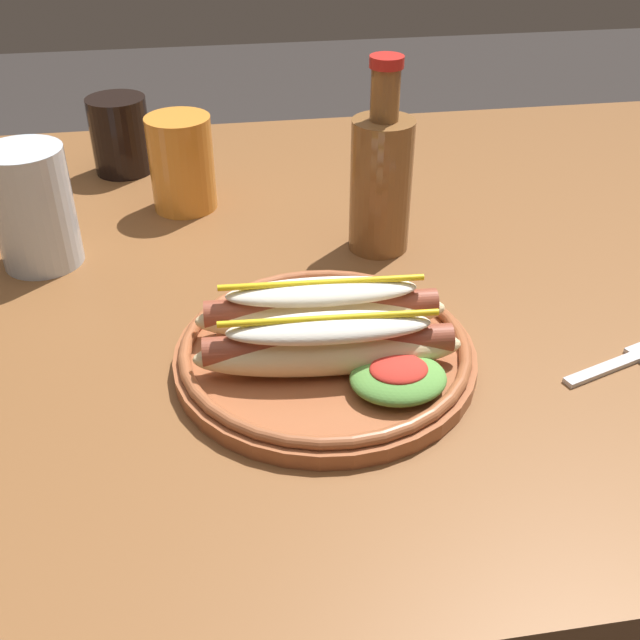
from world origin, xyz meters
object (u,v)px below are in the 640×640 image
(hot_dog_plate, at_px, (328,343))
(extra_cup, at_px, (182,163))
(glass_bottle, at_px, (381,178))
(water_cup, at_px, (33,208))
(fork, at_px, (623,361))
(soda_cup, at_px, (120,135))

(hot_dog_plate, height_order, extra_cup, extra_cup)
(hot_dog_plate, bearing_deg, glass_bottle, 66.11)
(water_cup, bearing_deg, glass_bottle, -3.66)
(fork, xyz_separation_m, glass_bottle, (-0.18, 0.27, 0.09))
(soda_cup, xyz_separation_m, water_cup, (-0.08, -0.26, 0.02))
(glass_bottle, bearing_deg, fork, -55.98)
(water_cup, relative_size, extra_cup, 1.13)
(hot_dog_plate, xyz_separation_m, fork, (0.28, -0.04, -0.02))
(soda_cup, distance_m, extra_cup, 0.16)
(fork, bearing_deg, soda_cup, 113.06)
(fork, xyz_separation_m, extra_cup, (-0.41, 0.41, 0.06))
(hot_dog_plate, height_order, soda_cup, soda_cup)
(extra_cup, bearing_deg, soda_cup, 122.28)
(extra_cup, distance_m, glass_bottle, 0.27)
(extra_cup, bearing_deg, water_cup, -143.21)
(hot_dog_plate, bearing_deg, water_cup, 139.71)
(fork, distance_m, soda_cup, 0.74)
(water_cup, bearing_deg, hot_dog_plate, -40.29)
(fork, bearing_deg, hot_dog_plate, 152.62)
(soda_cup, bearing_deg, fork, -48.15)
(soda_cup, distance_m, water_cup, 0.27)
(fork, bearing_deg, extra_cup, 115.71)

